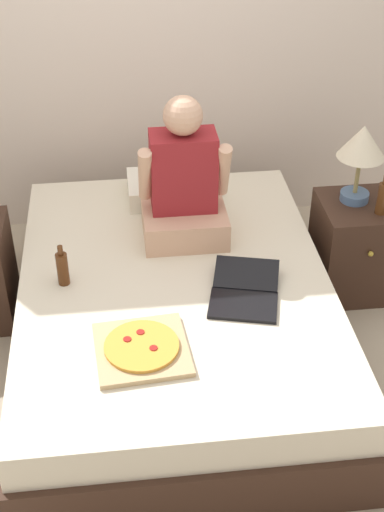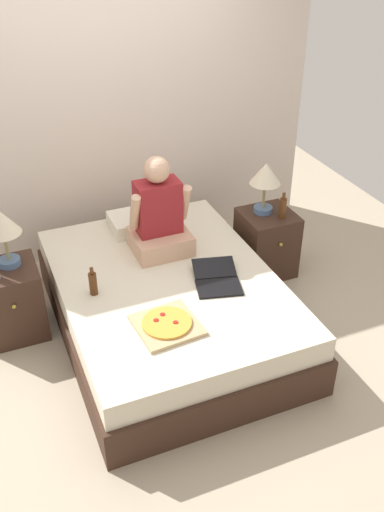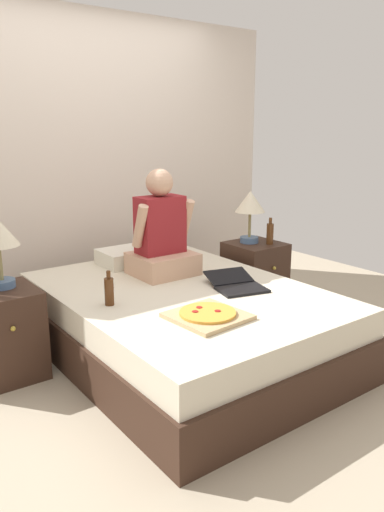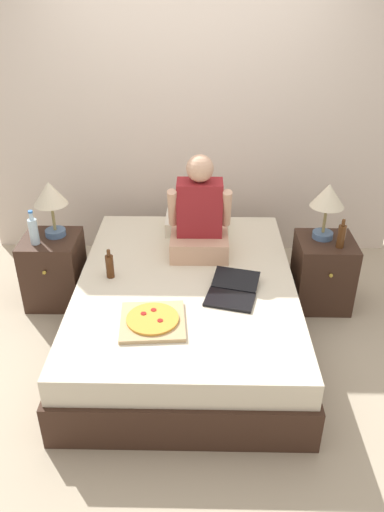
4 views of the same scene
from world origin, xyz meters
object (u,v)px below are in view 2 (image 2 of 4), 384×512
pizza_box (167,324)px  beer_bottle_on_bed (93,283)px  beer_bottle (283,208)px  bed (168,305)px  lamp_on_right_nightstand (265,177)px  person_seated (159,217)px  nightstand_left (12,301)px  lamp_on_left_nightstand (2,226)px  laptop (217,281)px  nightstand_right (266,243)px

pizza_box → beer_bottle_on_bed: beer_bottle_on_bed is taller
beer_bottle → bed: bearing=-163.7°
lamp_on_right_nightstand → person_seated: 0.98m
beer_bottle_on_bed → person_seated: bearing=30.9°
nightstand_left → lamp_on_left_nightstand: lamp_on_left_nightstand is taller
laptop → beer_bottle_on_bed: bearing=165.7°
nightstand_right → beer_bottle: beer_bottle is taller
nightstand_left → beer_bottle: 2.28m
nightstand_left → lamp_on_left_nightstand: 0.62m
beer_bottle → nightstand_left: bearing=177.5°
beer_bottle → laptop: (-0.84, -0.54, -0.16)m
person_seated → laptop: person_seated is taller
lamp_on_right_nightstand → person_seated: bearing=-174.9°
person_seated → beer_bottle_on_bed: person_seated is taller
lamp_on_right_nightstand → bed: bearing=-155.2°
nightstand_left → person_seated: bearing=-1.8°
bed → beer_bottle: bearing=16.3°
nightstand_right → pizza_box: (-1.28, -0.95, 0.22)m
bed → beer_bottle_on_bed: bearing=177.6°
bed → beer_bottle: size_ratio=9.36×
nightstand_left → beer_bottle: bearing=-2.5°
laptop → lamp_on_right_nightstand: bearing=42.7°
nightstand_left → pizza_box: nightstand_left is taller
bed → nightstand_right: size_ratio=3.73×
lamp_on_right_nightstand → nightstand_right: bearing=-59.1°
person_seated → beer_bottle: bearing=-3.4°
bed → lamp_on_left_nightstand: lamp_on_left_nightstand is taller
lamp_on_right_nightstand → pizza_box: (-1.25, -1.00, -0.40)m
beer_bottle → beer_bottle_on_bed: (-1.70, -0.32, -0.09)m
person_seated → pizza_box: size_ratio=1.81×
nightstand_left → beer_bottle_on_bed: beer_bottle_on_bed is taller
bed → laptop: laptop is taller
bed → nightstand_right: nightstand_right is taller
laptop → bed: bearing=148.1°
bed → nightstand_left: bearing=158.1°
person_seated → lamp_on_left_nightstand: bearing=175.7°
nightstand_left → person_seated: (1.18, -0.04, 0.49)m
nightstand_right → person_seated: size_ratio=0.74×
laptop → pizza_box: 0.60m
lamp_on_right_nightstand → pizza_box: bearing=-141.3°
laptop → pizza_box: (-0.51, -0.32, -0.00)m
bed → nightstand_left: size_ratio=3.73×
lamp_on_left_nightstand → lamp_on_right_nightstand: same height
lamp_on_left_nightstand → beer_bottle_on_bed: size_ratio=2.05×
lamp_on_left_nightstand → beer_bottle_on_bed: bearing=-42.7°
beer_bottle → laptop: beer_bottle is taller
person_seated → beer_bottle_on_bed: bearing=-149.1°
lamp_on_left_nightstand → beer_bottle: 2.22m
bed → lamp_on_right_nightstand: bearing=24.8°
bed → laptop: size_ratio=4.49×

